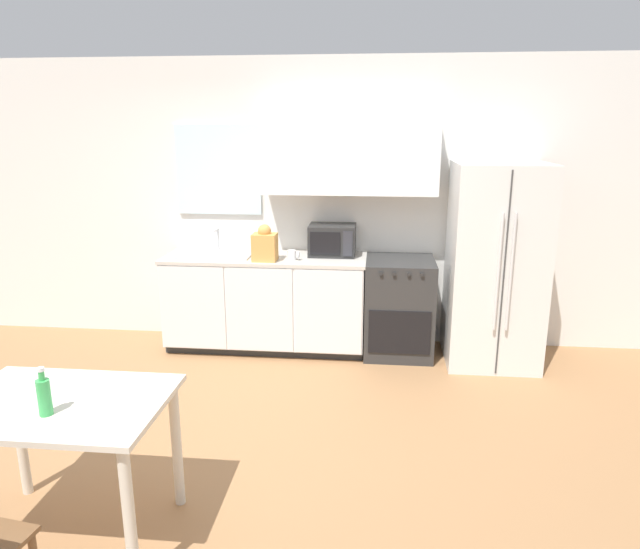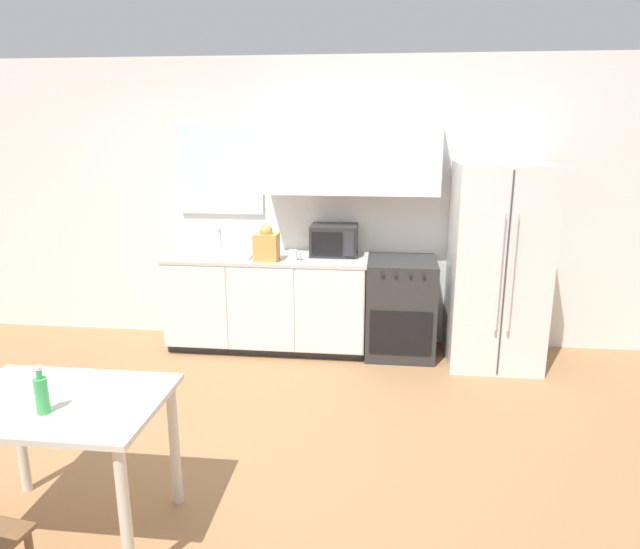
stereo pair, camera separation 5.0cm
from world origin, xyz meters
TOP-DOWN VIEW (x-y plane):
  - ground_plane at (0.00, 0.00)m, footprint 12.00×12.00m
  - wall_back at (0.08, 1.96)m, footprint 12.00×0.38m
  - kitchen_counter at (-0.23, 1.65)m, footprint 1.88×0.64m
  - oven_range at (1.02, 1.65)m, footprint 0.63×0.65m
  - refrigerator at (1.84, 1.58)m, footprint 0.79×0.81m
  - kitchen_sink at (-0.72, 1.66)m, footprint 0.73×0.43m
  - microwave at (0.39, 1.77)m, footprint 0.43×0.34m
  - coffee_mug at (0.05, 1.52)m, footprint 0.11×0.08m
  - grocery_bag_0 at (-0.20, 1.48)m, footprint 0.22×0.18m
  - dining_table at (-0.74, -1.03)m, footprint 1.04×0.74m
  - drink_bottle at (-0.72, -1.16)m, footprint 0.06×0.06m

SIDE VIEW (x-z plane):
  - ground_plane at x=0.00m, z-range 0.00..0.00m
  - oven_range at x=1.02m, z-range 0.00..0.90m
  - kitchen_counter at x=-0.23m, z-range 0.00..0.91m
  - dining_table at x=-0.74m, z-range 0.26..1.03m
  - drink_bottle at x=-0.72m, z-range 0.75..0.99m
  - refrigerator at x=1.84m, z-range 0.00..1.78m
  - kitchen_sink at x=-0.72m, z-range 0.81..1.03m
  - coffee_mug at x=0.05m, z-range 0.90..1.00m
  - microwave at x=0.39m, z-range 0.90..1.19m
  - grocery_bag_0 at x=-0.20m, z-range 0.88..1.21m
  - wall_back at x=0.08m, z-range 0.08..2.78m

